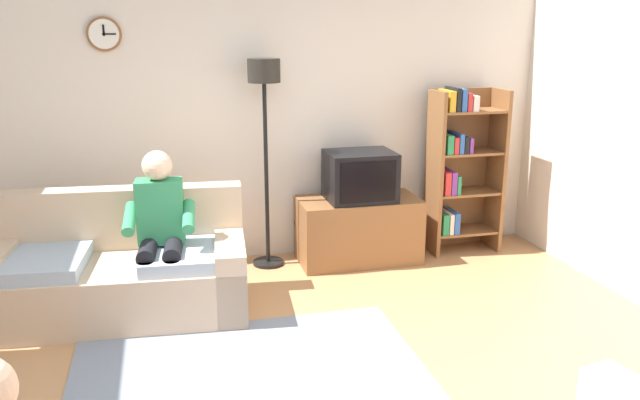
{
  "coord_description": "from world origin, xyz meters",
  "views": [
    {
      "loc": [
        -0.71,
        -3.02,
        2.1
      ],
      "look_at": [
        0.33,
        1.19,
        0.91
      ],
      "focal_mm": 35.23,
      "sensor_mm": 36.0,
      "label": 1
    }
  ],
  "objects_px": {
    "person_on_couch": "(160,226)",
    "bookshelf": "(459,166)",
    "couch": "(118,273)",
    "tv_stand": "(358,230)",
    "floor_lamp": "(265,106)",
    "tv": "(360,176)"
  },
  "relations": [
    {
      "from": "couch",
      "to": "tv_stand",
      "type": "height_order",
      "value": "couch"
    },
    {
      "from": "tv_stand",
      "to": "floor_lamp",
      "type": "height_order",
      "value": "floor_lamp"
    },
    {
      "from": "tv",
      "to": "floor_lamp",
      "type": "bearing_deg",
      "value": 171.54
    },
    {
      "from": "couch",
      "to": "floor_lamp",
      "type": "height_order",
      "value": "floor_lamp"
    },
    {
      "from": "tv",
      "to": "floor_lamp",
      "type": "height_order",
      "value": "floor_lamp"
    },
    {
      "from": "bookshelf",
      "to": "floor_lamp",
      "type": "height_order",
      "value": "floor_lamp"
    },
    {
      "from": "tv",
      "to": "bookshelf",
      "type": "xyz_separation_m",
      "value": [
        1.02,
        0.1,
        0.02
      ]
    },
    {
      "from": "bookshelf",
      "to": "floor_lamp",
      "type": "bearing_deg",
      "value": 179.12
    },
    {
      "from": "couch",
      "to": "floor_lamp",
      "type": "distance_m",
      "value": 1.84
    },
    {
      "from": "tv",
      "to": "bookshelf",
      "type": "bearing_deg",
      "value": 5.33
    },
    {
      "from": "bookshelf",
      "to": "couch",
      "type": "bearing_deg",
      "value": -167.47
    },
    {
      "from": "couch",
      "to": "tv_stand",
      "type": "relative_size",
      "value": 1.79
    },
    {
      "from": "floor_lamp",
      "to": "couch",
      "type": "bearing_deg",
      "value": -150.24
    },
    {
      "from": "tv_stand",
      "to": "floor_lamp",
      "type": "bearing_deg",
      "value": 173.2
    },
    {
      "from": "tv_stand",
      "to": "tv",
      "type": "relative_size",
      "value": 1.83
    },
    {
      "from": "tv",
      "to": "bookshelf",
      "type": "distance_m",
      "value": 1.02
    },
    {
      "from": "couch",
      "to": "floor_lamp",
      "type": "bearing_deg",
      "value": 29.76
    },
    {
      "from": "floor_lamp",
      "to": "person_on_couch",
      "type": "height_order",
      "value": "floor_lamp"
    },
    {
      "from": "tv_stand",
      "to": "tv",
      "type": "distance_m",
      "value": 0.52
    },
    {
      "from": "tv",
      "to": "bookshelf",
      "type": "relative_size",
      "value": 0.38
    },
    {
      "from": "person_on_couch",
      "to": "bookshelf",
      "type": "bearing_deg",
      "value": 16.09
    },
    {
      "from": "tv",
      "to": "floor_lamp",
      "type": "relative_size",
      "value": 0.32
    }
  ]
}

